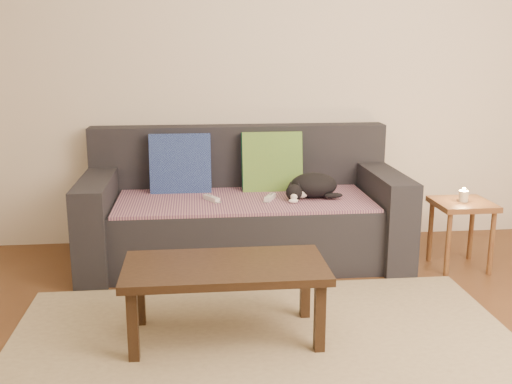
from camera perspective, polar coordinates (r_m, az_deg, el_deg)
ground at (r=2.74m, az=1.63°, el=-17.34°), size 4.50×4.50×0.00m
back_wall at (r=4.34m, az=-1.79°, el=12.16°), size 4.50×0.04×2.60m
sofa at (r=4.06m, az=-1.24°, el=-2.09°), size 2.10×0.94×0.87m
throw_blanket at (r=3.94m, az=-1.14°, el=-0.76°), size 1.66×0.74×0.02m
cushion_navy at (r=4.14m, az=-7.21°, el=2.67°), size 0.42×0.16×0.43m
cushion_green at (r=4.18m, az=1.51°, el=2.86°), size 0.42×0.18×0.43m
cat at (r=3.96m, az=5.36°, el=0.57°), size 0.38×0.28×0.16m
wii_remote_a at (r=3.89m, az=-4.26°, el=-0.62°), size 0.11×0.15×0.03m
wii_remote_b at (r=3.91m, az=1.35°, el=-0.53°), size 0.09×0.15×0.03m
side_table at (r=4.08m, az=19.03°, el=-1.92°), size 0.36×0.36×0.45m
candle at (r=4.05m, az=19.16°, el=-0.34°), size 0.06×0.06×0.09m
rug at (r=2.86m, az=1.22°, el=-15.70°), size 2.50×1.80×0.01m
coffee_table at (r=2.93m, az=-2.95°, el=-7.78°), size 0.98×0.49×0.39m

